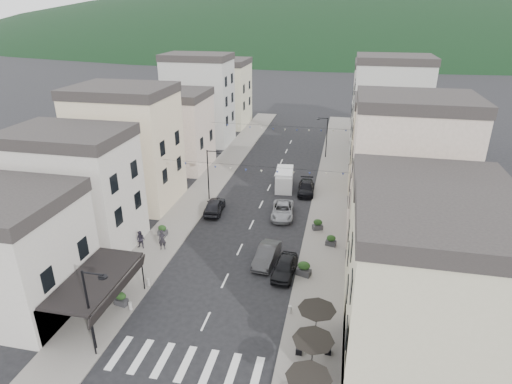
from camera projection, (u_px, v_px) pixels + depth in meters
sidewalk_left at (213, 180)px, 54.89m from camera, size 4.00×76.00×0.12m
sidewalk_right at (331, 189)px, 52.04m from camera, size 4.00×76.00×0.12m
hill_backdrop at (339, 41)px, 294.38m from camera, size 640.00×360.00×70.00m
bistro_building at (441, 309)px, 23.60m from camera, size 10.00×8.00×10.00m
boutique_awning at (98, 280)px, 29.36m from camera, size 3.77×7.50×3.28m
buildings_row_left at (175, 120)px, 58.99m from camera, size 10.20×54.16×14.00m
buildings_row_right at (394, 132)px, 52.37m from camera, size 10.20×54.16×14.50m
cafe_terrace at (313, 344)px, 24.85m from camera, size 2.50×8.10×2.53m
streetlamp_left_near at (92, 303)px, 26.17m from camera, size 1.70×0.56×6.00m
streetlamp_left_far at (210, 170)px, 47.74m from camera, size 1.70×0.56×6.00m
streetlamp_right_far at (325, 133)px, 61.71m from camera, size 1.70×0.56×6.00m
bollards at (203, 321)px, 29.50m from camera, size 11.66×10.26×0.60m
bunting_near at (253, 169)px, 42.27m from camera, size 19.00×0.28×0.62m
bunting_far at (279, 129)px, 56.65m from camera, size 19.00×0.28×0.62m
parked_car_a at (285, 267)px, 35.14m from camera, size 1.98×4.33×1.44m
parked_car_b at (267, 255)px, 36.87m from camera, size 1.95×4.59×1.47m
parked_car_c at (283, 210)px, 45.11m from camera, size 2.69×5.08×1.36m
parked_car_d at (306, 188)px, 50.81m from camera, size 2.14×4.69×1.33m
parked_car_e at (214, 206)px, 45.97m from camera, size 2.26×4.67×1.54m
delivery_van at (284, 178)px, 52.19m from camera, size 2.49×5.23×2.42m
pedestrian_a at (162, 240)px, 38.60m from camera, size 0.79×0.64×1.89m
pedestrian_b at (141, 240)px, 38.80m from camera, size 0.84×0.66×1.71m
planter_la at (121, 299)px, 31.44m from camera, size 1.06×0.71×1.10m
planter_lb at (162, 230)px, 41.21m from camera, size 1.00×0.65×1.04m
planter_ra at (304, 269)px, 34.90m from camera, size 1.29×0.97×1.28m
planter_rb at (331, 240)px, 39.36m from camera, size 1.04×0.73×1.06m
planter_rc at (318, 225)px, 42.19m from camera, size 1.13×0.88×1.12m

